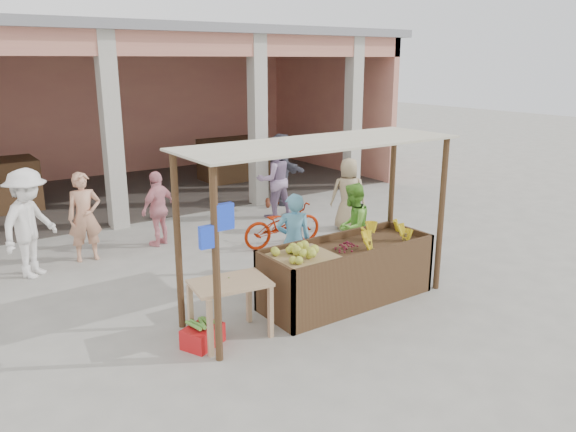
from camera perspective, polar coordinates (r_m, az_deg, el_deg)
ground at (r=8.16m, az=3.19°, el=-9.34°), size 60.00×60.00×0.00m
market_building at (r=15.46m, az=-17.72°, el=12.18°), size 14.40×6.40×4.20m
fruit_stall at (r=8.30m, az=5.98°, el=-5.97°), size 2.60×0.95×0.80m
stall_awning at (r=7.58m, az=3.05°, el=4.46°), size 4.09×1.35×2.39m
banana_heap at (r=8.59m, az=9.75°, el=-1.75°), size 1.20×0.65×0.22m
melon_tray at (r=7.66m, az=1.54°, el=-3.75°), size 0.83×0.72×0.22m
berry_heap at (r=8.09m, az=6.03°, el=-3.04°), size 0.39×0.32×0.12m
side_table at (r=7.12m, az=-5.90°, el=-7.67°), size 1.03×0.76×0.77m
papaya_pile at (r=7.03m, az=-5.95°, el=-5.97°), size 0.62×0.36×0.18m
red_crate at (r=7.21m, az=-8.66°, el=-11.95°), size 0.59×0.52×0.25m
plantain_bundle at (r=7.13m, az=-8.71°, el=-10.78°), size 0.39×0.27×0.08m
produce_sacks at (r=13.59m, az=-1.69°, el=2.32°), size 0.82×0.76×0.62m
vendor_blue at (r=8.60m, az=0.57°, el=-2.24°), size 0.73×0.64×1.60m
vendor_green at (r=9.39m, az=6.56°, el=-0.90°), size 0.87×0.72×1.57m
motorcycle at (r=10.65m, az=-0.57°, el=-0.75°), size 0.75×1.73×0.87m
shopper_a at (r=9.92m, az=-24.85°, el=-0.30°), size 1.34×1.29×1.93m
shopper_b at (r=10.88m, az=-13.04°, el=0.99°), size 1.02×0.82×1.53m
shopper_c at (r=11.66m, az=6.17°, el=2.61°), size 0.95×0.87×1.66m
shopper_d at (r=13.67m, az=-0.71°, el=4.99°), size 0.95×1.78×1.83m
shopper_e at (r=10.40m, az=-19.97°, el=0.09°), size 0.65×0.52×1.64m
shopper_f at (r=12.52m, az=-1.43°, el=4.09°), size 0.96×0.61×1.87m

